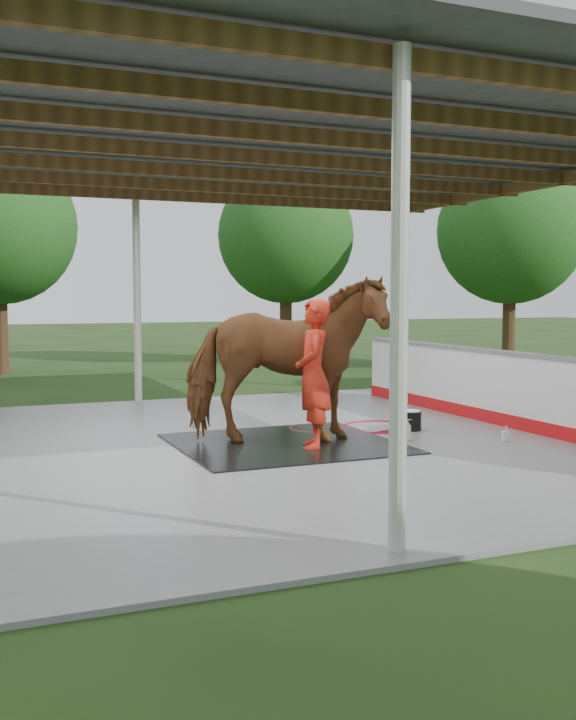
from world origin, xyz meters
name	(u,v)px	position (x,y,z in m)	size (l,w,h in m)	color
ground	(215,450)	(0.00, 0.00, 0.00)	(100.00, 100.00, 0.00)	#1E3814
concrete_slab	(215,448)	(0.00, 0.00, 0.03)	(12.00, 10.00, 0.05)	slate
pavilion_structure	(213,145)	(0.00, 0.00, 3.97)	(12.60, 10.60, 4.05)	beige
dasher_board	(501,390)	(4.60, 0.00, 0.59)	(0.16, 8.00, 1.15)	red
tree_belt	(214,170)	(0.30, 0.90, 3.79)	(28.00, 28.00, 5.80)	#382314
rubber_mat	(285,443)	(0.91, -0.23, 0.06)	(2.85, 2.67, 0.02)	black
horse	(285,360)	(0.91, -0.23, 1.19)	(1.20, 2.64, 2.23)	brown
handler	(313,374)	(1.15, -0.60, 1.02)	(0.71, 0.46, 1.94)	red
wash_bucket	(410,420)	(3.05, 0.10, 0.20)	(0.32, 0.32, 0.29)	black
soap_bottle_a	(407,430)	(2.56, -0.62, 0.20)	(0.11, 0.12, 0.30)	silver
soap_bottle_b	(506,434)	(3.78, -1.19, 0.16)	(0.10, 0.10, 0.21)	#338CD8
hose_coil	(358,427)	(2.42, 0.57, 0.06)	(1.99, 1.25, 0.02)	red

